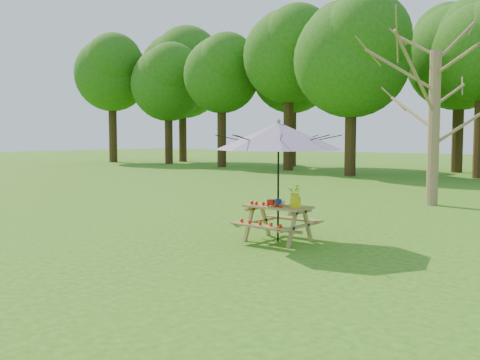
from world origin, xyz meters
The scene contains 6 objects.
treeline centered at (0.00, 22.00, 8.00)m, with size 60.00×12.00×16.00m, color #1C5A0F, non-canonical shape.
picnic_table centered at (3.46, 4.34, 0.33)m, with size 1.20×1.32×0.67m.
patio_umbrella centered at (3.46, 4.34, 1.95)m, with size 2.64×2.64×2.27m.
produce_bins centered at (3.42, 4.35, 0.72)m, with size 0.35×0.35×0.13m.
tomatoes_row centered at (3.31, 4.16, 0.71)m, with size 0.77×0.13×0.07m, color red, non-canonical shape.
flower_bucket centered at (3.86, 4.31, 0.89)m, with size 0.27×0.24×0.41m.
Camera 1 is at (9.03, -3.74, 1.93)m, focal length 40.00 mm.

